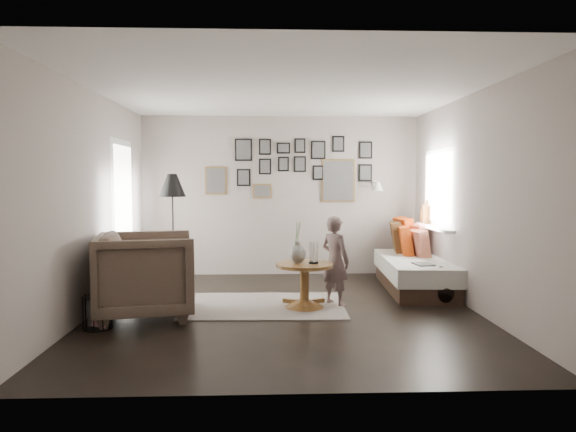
{
  "coord_description": "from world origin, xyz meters",
  "views": [
    {
      "loc": [
        -0.21,
        -6.03,
        1.56
      ],
      "look_at": [
        0.05,
        0.5,
        1.1
      ],
      "focal_mm": 32.0,
      "sensor_mm": 36.0,
      "label": 1
    }
  ],
  "objects_px": {
    "floor_lamp": "(172,190)",
    "demijohn_small": "(444,292)",
    "child": "(335,260)",
    "pedestal_table": "(304,287)",
    "magazine_basket": "(98,312)",
    "demijohn_large": "(441,288)",
    "daybed": "(413,267)",
    "armchair": "(146,275)",
    "vase": "(298,251)"
  },
  "relations": [
    {
      "from": "magazine_basket",
      "to": "child",
      "type": "distance_m",
      "value": 2.82
    },
    {
      "from": "vase",
      "to": "daybed",
      "type": "xyz_separation_m",
      "value": [
        1.73,
        1.06,
        -0.39
      ]
    },
    {
      "from": "demijohn_small",
      "to": "child",
      "type": "relative_size",
      "value": 0.37
    },
    {
      "from": "pedestal_table",
      "to": "child",
      "type": "relative_size",
      "value": 0.63
    },
    {
      "from": "pedestal_table",
      "to": "child",
      "type": "bearing_deg",
      "value": 21.21
    },
    {
      "from": "armchair",
      "to": "demijohn_large",
      "type": "xyz_separation_m",
      "value": [
        3.59,
        0.58,
        -0.31
      ]
    },
    {
      "from": "demijohn_large",
      "to": "demijohn_small",
      "type": "bearing_deg",
      "value": -88.81
    },
    {
      "from": "pedestal_table",
      "to": "demijohn_small",
      "type": "height_order",
      "value": "pedestal_table"
    },
    {
      "from": "pedestal_table",
      "to": "demijohn_large",
      "type": "relative_size",
      "value": 1.53
    },
    {
      "from": "pedestal_table",
      "to": "vase",
      "type": "relative_size",
      "value": 1.4
    },
    {
      "from": "magazine_basket",
      "to": "floor_lamp",
      "type": "bearing_deg",
      "value": 78.75
    },
    {
      "from": "vase",
      "to": "pedestal_table",
      "type": "bearing_deg",
      "value": -14.04
    },
    {
      "from": "floor_lamp",
      "to": "child",
      "type": "relative_size",
      "value": 1.48
    },
    {
      "from": "child",
      "to": "daybed",
      "type": "bearing_deg",
      "value": -96.14
    },
    {
      "from": "pedestal_table",
      "to": "magazine_basket",
      "type": "height_order",
      "value": "pedestal_table"
    },
    {
      "from": "pedestal_table",
      "to": "demijohn_small",
      "type": "xyz_separation_m",
      "value": [
        1.77,
        0.11,
        -0.1
      ]
    },
    {
      "from": "floor_lamp",
      "to": "demijohn_small",
      "type": "relative_size",
      "value": 3.96
    },
    {
      "from": "demijohn_large",
      "to": "child",
      "type": "bearing_deg",
      "value": -176.78
    },
    {
      "from": "pedestal_table",
      "to": "magazine_basket",
      "type": "distance_m",
      "value": 2.37
    },
    {
      "from": "pedestal_table",
      "to": "armchair",
      "type": "xyz_separation_m",
      "value": [
        -1.82,
        -0.35,
        0.23
      ]
    },
    {
      "from": "floor_lamp",
      "to": "child",
      "type": "height_order",
      "value": "floor_lamp"
    },
    {
      "from": "magazine_basket",
      "to": "demijohn_large",
      "type": "xyz_separation_m",
      "value": [
        4.0,
        1.02,
        0.0
      ]
    },
    {
      "from": "pedestal_table",
      "to": "floor_lamp",
      "type": "bearing_deg",
      "value": 144.39
    },
    {
      "from": "magazine_basket",
      "to": "vase",
      "type": "bearing_deg",
      "value": 20.52
    },
    {
      "from": "pedestal_table",
      "to": "floor_lamp",
      "type": "distance_m",
      "value": 2.52
    },
    {
      "from": "floor_lamp",
      "to": "child",
      "type": "bearing_deg",
      "value": -27.42
    },
    {
      "from": "pedestal_table",
      "to": "magazine_basket",
      "type": "bearing_deg",
      "value": -160.61
    },
    {
      "from": "pedestal_table",
      "to": "vase",
      "type": "height_order",
      "value": "vase"
    },
    {
      "from": "daybed",
      "to": "armchair",
      "type": "height_order",
      "value": "daybed"
    },
    {
      "from": "vase",
      "to": "armchair",
      "type": "distance_m",
      "value": 1.79
    },
    {
      "from": "armchair",
      "to": "floor_lamp",
      "type": "bearing_deg",
      "value": -11.71
    },
    {
      "from": "child",
      "to": "pedestal_table",
      "type": "bearing_deg",
      "value": 68.5
    },
    {
      "from": "daybed",
      "to": "armchair",
      "type": "distance_m",
      "value": 3.76
    },
    {
      "from": "armchair",
      "to": "daybed",
      "type": "bearing_deg",
      "value": -79.15
    },
    {
      "from": "daybed",
      "to": "magazine_basket",
      "type": "xyz_separation_m",
      "value": [
        -3.88,
        -1.87,
        -0.13
      ]
    },
    {
      "from": "pedestal_table",
      "to": "floor_lamp",
      "type": "height_order",
      "value": "floor_lamp"
    },
    {
      "from": "vase",
      "to": "demijohn_large",
      "type": "distance_m",
      "value": 1.93
    },
    {
      "from": "armchair",
      "to": "floor_lamp",
      "type": "height_order",
      "value": "floor_lamp"
    },
    {
      "from": "demijohn_small",
      "to": "armchair",
      "type": "bearing_deg",
      "value": -172.75
    },
    {
      "from": "vase",
      "to": "demijohn_small",
      "type": "xyz_separation_m",
      "value": [
        1.85,
        0.09,
        -0.55
      ]
    },
    {
      "from": "pedestal_table",
      "to": "daybed",
      "type": "relative_size",
      "value": 0.34
    },
    {
      "from": "daybed",
      "to": "floor_lamp",
      "type": "bearing_deg",
      "value": 179.67
    },
    {
      "from": "daybed",
      "to": "pedestal_table",
      "type": "bearing_deg",
      "value": -143.38
    },
    {
      "from": "floor_lamp",
      "to": "magazine_basket",
      "type": "bearing_deg",
      "value": -101.25
    },
    {
      "from": "demijohn_small",
      "to": "magazine_basket",
      "type": "bearing_deg",
      "value": -167.36
    },
    {
      "from": "vase",
      "to": "armchair",
      "type": "bearing_deg",
      "value": -168.14
    },
    {
      "from": "vase",
      "to": "floor_lamp",
      "type": "bearing_deg",
      "value": 143.58
    },
    {
      "from": "pedestal_table",
      "to": "daybed",
      "type": "bearing_deg",
      "value": 33.3
    },
    {
      "from": "armchair",
      "to": "floor_lamp",
      "type": "distance_m",
      "value": 1.9
    },
    {
      "from": "demijohn_small",
      "to": "child",
      "type": "height_order",
      "value": "child"
    }
  ]
}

